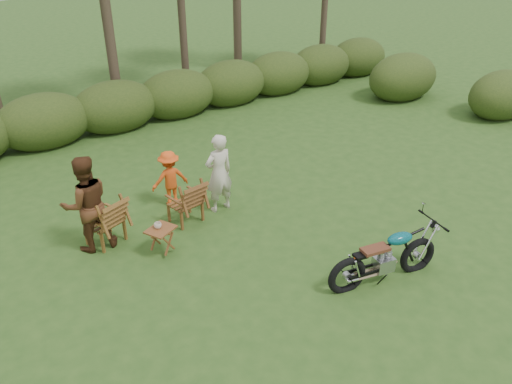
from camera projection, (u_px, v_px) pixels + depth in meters
ground at (335, 287)px, 8.22m from camera, size 80.00×80.00×0.00m
motorcycle at (381, 279)px, 8.41m from camera, size 2.09×1.18×1.13m
lawn_chair_right at (186, 221)px, 10.05m from camera, size 0.73×0.73×0.94m
lawn_chair_left at (107, 242)px, 9.39m from camera, size 0.85×0.85×0.97m
side_table at (162, 241)px, 8.95m from camera, size 0.63×0.59×0.52m
cup at (158, 226)px, 8.82m from camera, size 0.17×0.17×0.10m
adult_a at (220, 209)px, 10.46m from camera, size 0.61×0.40×1.67m
adult_b at (94, 247)px, 9.24m from camera, size 0.95×0.78×1.82m
child at (172, 204)px, 10.66m from camera, size 0.84×0.55×1.21m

